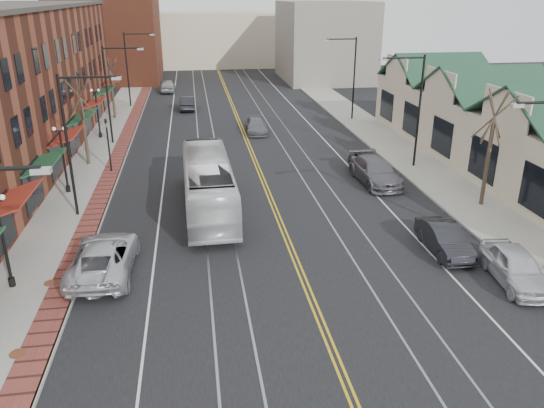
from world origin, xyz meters
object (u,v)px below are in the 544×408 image
object	(u,v)px
transit_bus	(208,184)
parked_car_b	(444,239)
parked_car_d	(368,165)
parked_car_a	(516,267)
parked_car_c	(375,171)
parked_suv	(104,257)

from	to	relation	value
transit_bus	parked_car_b	world-z (taller)	transit_bus
parked_car_b	parked_car_d	size ratio (longest dim) A/B	0.95
transit_bus	parked_car_a	distance (m)	17.00
parked_car_b	transit_bus	bearing A→B (deg)	148.61
parked_car_c	parked_car_d	bearing A→B (deg)	87.42
parked_suv	parked_car_c	distance (m)	19.39
parked_car_a	parked_car_b	distance (m)	3.77
parked_suv	parked_car_d	distance (m)	20.31
parked_car_b	parked_car_c	distance (m)	10.54
parked_car_a	parked_car_d	bearing A→B (deg)	102.96
parked_car_b	parked_suv	bearing A→B (deg)	-179.64
parked_suv	parked_car_b	xyz separation A→B (m)	(16.48, -0.33, -0.10)
parked_car_a	parked_car_c	distance (m)	13.97
transit_bus	parked_car_d	distance (m)	12.41
transit_bus	parked_suv	size ratio (longest dim) A/B	1.97
transit_bus	parked_car_b	xyz separation A→B (m)	(11.40, -7.37, -0.89)
parked_car_a	parked_car_b	xyz separation A→B (m)	(-1.80, 3.31, -0.07)
transit_bus	parked_car_a	world-z (taller)	transit_bus
parked_suv	parked_car_d	bearing A→B (deg)	-142.51
transit_bus	parked_car_b	bearing A→B (deg)	145.97
parked_car_c	parked_car_d	distance (m)	1.66
transit_bus	parked_car_a	xyz separation A→B (m)	(13.20, -10.68, -0.82)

